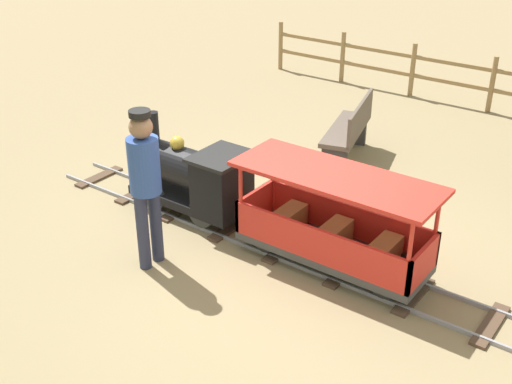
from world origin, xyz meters
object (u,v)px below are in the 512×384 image
Objects in this scene: locomotive at (194,176)px; passenger_car at (333,229)px; park_bench at (350,131)px; conductor_person at (145,177)px.

passenger_car is at bearing -90.00° from locomotive.
passenger_car reaches higher than park_bench.
park_bench is at bearing 25.44° from passenger_car.
conductor_person reaches higher than passenger_car.
park_bench is at bearing -5.87° from conductor_person.
locomotive reaches higher than park_bench.
locomotive is at bearing 164.88° from park_bench.
conductor_person is (-1.01, -0.29, 0.47)m from locomotive.
locomotive reaches higher than passenger_car.
locomotive is at bearing 16.22° from conductor_person.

